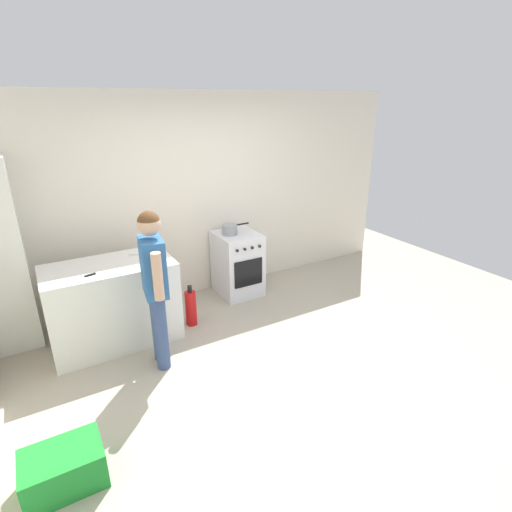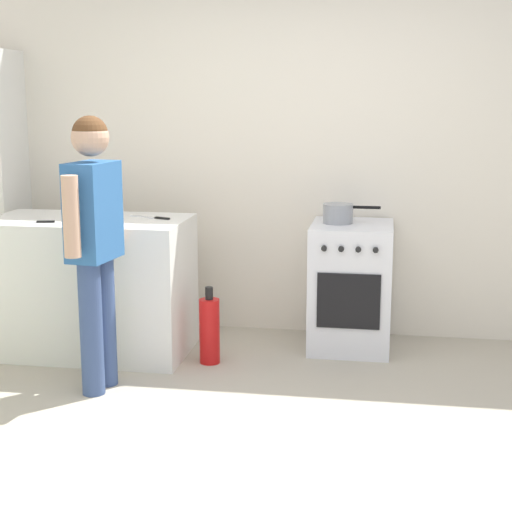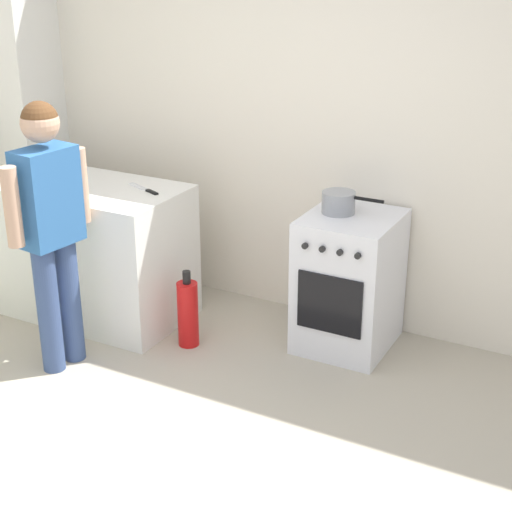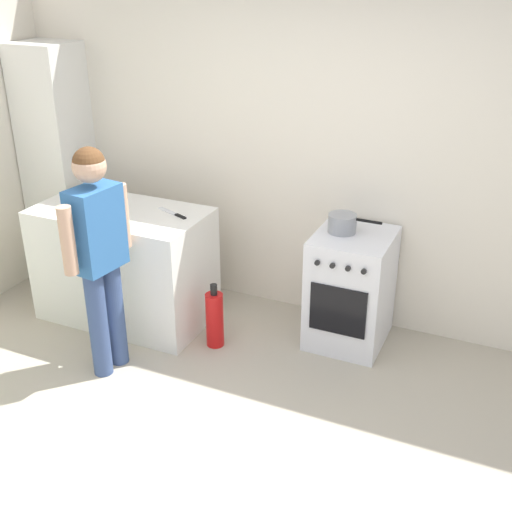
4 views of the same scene
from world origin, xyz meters
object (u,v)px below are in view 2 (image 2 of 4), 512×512
at_px(knife_chef, 152,217).
at_px(fire_extinguisher, 210,330).
at_px(pot, 338,213).
at_px(oven_left, 351,286).
at_px(person, 94,232).
at_px(knife_paring, 41,222).

distance_m(knife_chef, fire_extinguisher, 0.83).
bearing_deg(pot, oven_left, -10.52).
distance_m(oven_left, person, 1.81).
xyz_separation_m(knife_chef, fire_extinguisher, (0.42, -0.20, -0.69)).
height_order(knife_paring, person, person).
bearing_deg(fire_extinguisher, knife_paring, -174.62).
height_order(pot, knife_chef, pot).
distance_m(oven_left, pot, 0.50).
relative_size(pot, fire_extinguisher, 0.76).
height_order(pot, fire_extinguisher, pot).
distance_m(pot, knife_paring, 1.93).
relative_size(pot, knife_chef, 1.28).
bearing_deg(fire_extinguisher, oven_left, 28.78).
relative_size(knife_paring, fire_extinguisher, 0.42).
height_order(knife_paring, fire_extinguisher, knife_paring).
bearing_deg(fire_extinguisher, pot, 32.64).
xyz_separation_m(oven_left, fire_extinguisher, (-0.87, -0.48, -0.21)).
bearing_deg(oven_left, knife_chef, -167.75).
relative_size(oven_left, knife_paring, 4.04).
relative_size(knife_chef, person, 0.19).
height_order(oven_left, person, person).
height_order(knife_chef, person, person).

